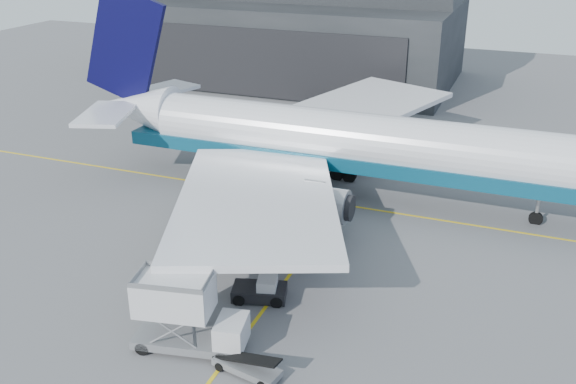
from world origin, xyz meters
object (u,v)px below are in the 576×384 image
at_px(airliner, 334,141).
at_px(catering_truck, 185,314).
at_px(belt_loader_b, 246,366).
at_px(pushback_tug, 261,290).

relative_size(airliner, catering_truck, 7.40).
relative_size(catering_truck, belt_loader_b, 1.62).
height_order(airliner, pushback_tug, airliner).
distance_m(pushback_tug, belt_loader_b, 7.77).
height_order(catering_truck, pushback_tug, catering_truck).
distance_m(airliner, catering_truck, 25.74).
xyz_separation_m(airliner, pushback_tug, (0.98, -19.01, -4.56)).
height_order(catering_truck, belt_loader_b, catering_truck).
bearing_deg(pushback_tug, catering_truck, -122.79).
distance_m(airliner, pushback_tug, 19.57).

